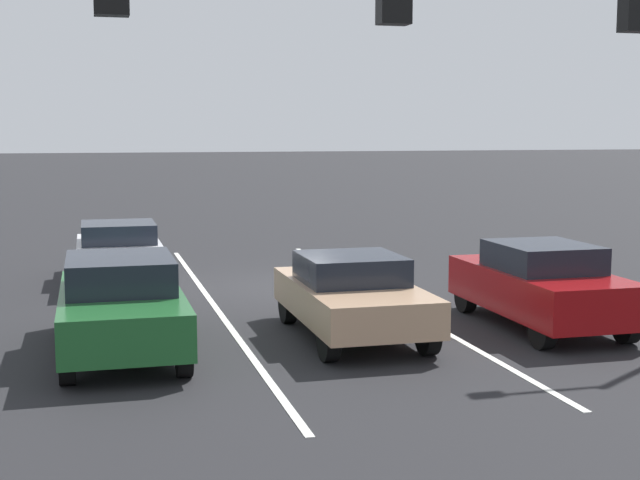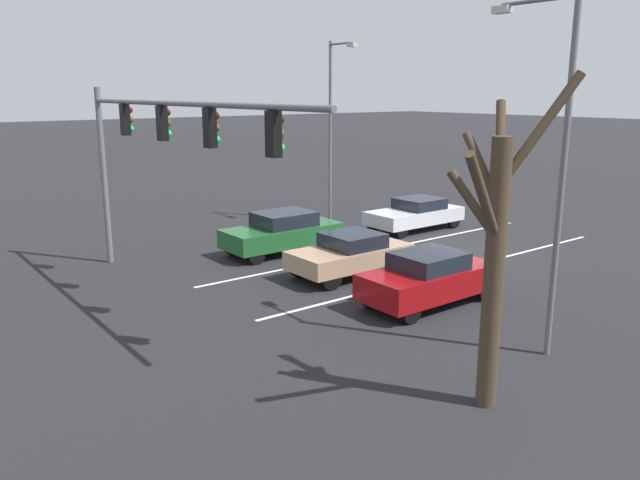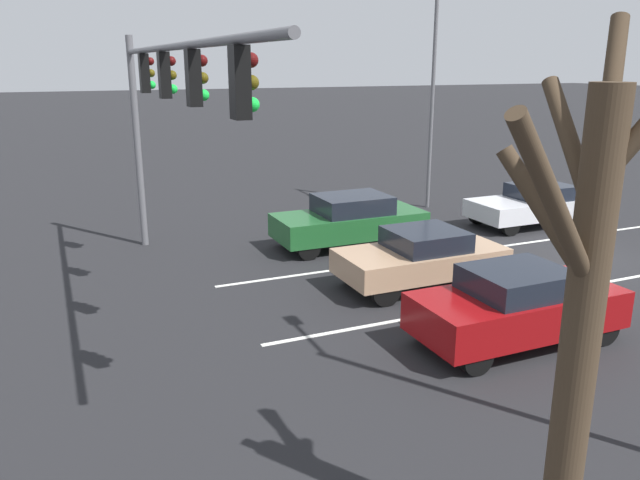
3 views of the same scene
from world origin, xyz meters
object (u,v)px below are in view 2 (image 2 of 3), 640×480
at_px(car_tan_midlane_front, 350,253).
at_px(traffic_signal_gantry, 156,138).
at_px(car_darkgreen_rightlane_front, 283,232).
at_px(bare_tree_near, 495,249).
at_px(car_maroon_leftlane_front, 429,278).
at_px(car_silver_rightlane_second, 415,213).
at_px(street_lamp_left_shoulder, 554,153).
at_px(street_lamp_right_shoulder, 333,121).

height_order(car_tan_midlane_front, traffic_signal_gantry, traffic_signal_gantry).
distance_m(car_darkgreen_rightlane_front, bare_tree_near, 12.80).
bearing_deg(car_maroon_leftlane_front, car_silver_rightlane_second, -43.87).
height_order(traffic_signal_gantry, bare_tree_near, bare_tree_near).
bearing_deg(street_lamp_left_shoulder, car_tan_midlane_front, -3.78).
xyz_separation_m(street_lamp_right_shoulder, bare_tree_near, (-15.39, 8.50, -1.50)).
bearing_deg(bare_tree_near, street_lamp_right_shoulder, -28.92).
bearing_deg(street_lamp_left_shoulder, traffic_signal_gantry, 29.50).
distance_m(car_tan_midlane_front, street_lamp_right_shoulder, 9.53).
distance_m(car_maroon_leftlane_front, bare_tree_near, 6.30).
xyz_separation_m(street_lamp_left_shoulder, bare_tree_near, (-0.87, 3.06, -1.50)).
bearing_deg(car_tan_midlane_front, bare_tree_near, 156.72).
height_order(car_silver_rightlane_second, street_lamp_left_shoulder, street_lamp_left_shoulder).
relative_size(car_darkgreen_rightlane_front, car_maroon_leftlane_front, 1.08).
relative_size(car_darkgreen_rightlane_front, street_lamp_left_shoulder, 0.56).
bearing_deg(street_lamp_left_shoulder, car_silver_rightlane_second, -33.56).
height_order(car_tan_midlane_front, street_lamp_right_shoulder, street_lamp_right_shoulder).
relative_size(car_silver_rightlane_second, street_lamp_left_shoulder, 0.55).
relative_size(car_darkgreen_rightlane_front, car_tan_midlane_front, 1.10).
bearing_deg(bare_tree_near, traffic_signal_gantry, 12.03).
xyz_separation_m(car_maroon_leftlane_front, traffic_signal_gantry, (5.35, 5.61, 3.87)).
bearing_deg(street_lamp_left_shoulder, car_darkgreen_rightlane_front, -2.19).
xyz_separation_m(car_tan_midlane_front, car_silver_rightlane_second, (3.65, -6.82, -0.04)).
relative_size(car_tan_midlane_front, bare_tree_near, 0.65).
relative_size(car_tan_midlane_front, street_lamp_left_shoulder, 0.51).
height_order(car_darkgreen_rightlane_front, bare_tree_near, bare_tree_near).
xyz_separation_m(car_maroon_leftlane_front, bare_tree_near, (-4.71, 3.47, 2.34)).
bearing_deg(car_silver_rightlane_second, car_darkgreen_rightlane_front, 88.21).
bearing_deg(traffic_signal_gantry, car_silver_rightlane_second, -81.71).
height_order(car_silver_rightlane_second, bare_tree_near, bare_tree_near).
bearing_deg(traffic_signal_gantry, street_lamp_left_shoulder, -150.50).
bearing_deg(car_maroon_leftlane_front, car_tan_midlane_front, -1.21).
bearing_deg(car_tan_midlane_front, traffic_signal_gantry, 72.21).
bearing_deg(car_silver_rightlane_second, car_maroon_leftlane_front, 136.13).
distance_m(car_darkgreen_rightlane_front, street_lamp_left_shoulder, 11.87).
xyz_separation_m(car_silver_rightlane_second, street_lamp_left_shoulder, (-11.01, 7.30, 3.92)).
height_order(car_maroon_leftlane_front, street_lamp_left_shoulder, street_lamp_left_shoulder).
relative_size(car_maroon_leftlane_front, street_lamp_left_shoulder, 0.52).
distance_m(car_tan_midlane_front, car_maroon_leftlane_front, 3.52).
relative_size(car_darkgreen_rightlane_front, car_silver_rightlane_second, 1.02).
xyz_separation_m(car_maroon_leftlane_front, street_lamp_left_shoulder, (-3.84, 0.41, 3.84)).
relative_size(car_silver_rightlane_second, traffic_signal_gantry, 0.35).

